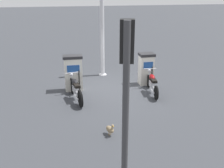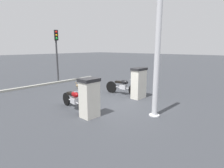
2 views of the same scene
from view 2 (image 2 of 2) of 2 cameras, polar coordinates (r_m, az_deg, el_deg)
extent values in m
plane|color=#383A3F|center=(8.31, 0.07, -6.51)|extent=(120.00, 120.00, 0.00)
cube|color=silver|center=(9.24, 8.49, -0.10)|extent=(0.48, 0.77, 1.45)
cube|color=#1E478C|center=(9.31, 7.34, 2.03)|extent=(0.05, 0.53, 0.32)
cube|color=#262628|center=(9.11, 8.64, 4.75)|extent=(0.53, 0.85, 0.12)
cylinder|color=black|center=(9.26, 6.25, -1.39)|extent=(0.05, 0.05, 0.94)
cube|color=silver|center=(6.73, -7.17, -4.91)|extent=(0.54, 0.64, 1.36)
cube|color=#1E478C|center=(6.86, -8.68, -2.05)|extent=(0.05, 0.44, 0.32)
cube|color=#262628|center=(6.56, -7.34, 1.30)|extent=(0.59, 0.71, 0.12)
cylinder|color=black|center=(6.91, -9.96, -6.32)|extent=(0.05, 0.05, 0.88)
cylinder|color=black|center=(9.59, 7.10, -2.04)|extent=(0.67, 0.15, 0.67)
cylinder|color=black|center=(10.32, -0.22, -0.97)|extent=(0.67, 0.15, 0.67)
cube|color=silver|center=(9.89, 3.56, -0.96)|extent=(0.38, 0.24, 0.24)
cylinder|color=silver|center=(9.92, 3.31, -1.20)|extent=(1.10, 0.18, 0.05)
ellipsoid|color=black|center=(9.80, 3.93, 0.59)|extent=(0.50, 0.28, 0.24)
cube|color=black|center=(9.97, 2.24, 0.63)|extent=(0.46, 0.25, 0.10)
cylinder|color=silver|center=(9.54, 6.93, -0.25)|extent=(0.26, 0.07, 0.57)
cylinder|color=silver|center=(9.52, 6.55, 1.69)|extent=(0.10, 0.56, 0.04)
sphere|color=silver|center=(9.49, 7.06, 0.91)|extent=(0.16, 0.16, 0.14)
cylinder|color=silver|center=(10.30, 1.08, -0.87)|extent=(0.55, 0.14, 0.07)
cylinder|color=black|center=(7.18, -9.31, -7.19)|extent=(0.58, 0.15, 0.58)
cylinder|color=black|center=(8.37, -14.34, -4.66)|extent=(0.58, 0.15, 0.58)
cube|color=silver|center=(7.69, -11.88, -5.21)|extent=(0.39, 0.25, 0.24)
cylinder|color=silver|center=(7.75, -12.04, -5.48)|extent=(1.05, 0.21, 0.05)
ellipsoid|color=maroon|center=(7.55, -11.71, -3.30)|extent=(0.51, 0.29, 0.24)
cube|color=black|center=(7.85, -12.90, -3.01)|extent=(0.47, 0.26, 0.10)
cylinder|color=silver|center=(7.12, -9.56, -4.82)|extent=(0.26, 0.08, 0.57)
cylinder|color=silver|center=(7.10, -9.98, -2.20)|extent=(0.12, 0.56, 0.04)
sphere|color=silver|center=(7.05, -9.53, -3.29)|extent=(0.16, 0.16, 0.14)
cylinder|color=silver|center=(8.24, -12.98, -4.70)|extent=(0.55, 0.15, 0.07)
ellipsoid|color=#847051|center=(11.51, -10.70, -0.56)|extent=(0.39, 0.28, 0.19)
cylinder|color=#847051|center=(11.56, -11.22, -0.23)|extent=(0.07, 0.07, 0.14)
sphere|color=#847051|center=(11.55, -11.36, 0.44)|extent=(0.11, 0.11, 0.09)
cone|color=orange|center=(11.58, -11.60, 0.44)|extent=(0.07, 0.06, 0.04)
cone|color=#847051|center=(11.42, -10.04, -0.48)|extent=(0.09, 0.09, 0.07)
cylinder|color=orange|center=(11.51, -10.76, -1.29)|extent=(0.02, 0.02, 0.10)
cylinder|color=orange|center=(11.57, -10.59, -1.22)|extent=(0.02, 0.02, 0.10)
cylinder|color=#38383A|center=(13.77, -17.12, 8.22)|extent=(0.15, 0.15, 3.77)
cube|color=black|center=(13.64, -17.36, 14.59)|extent=(0.26, 0.29, 0.72)
sphere|color=red|center=(13.56, -17.31, 15.55)|extent=(0.19, 0.19, 0.15)
sphere|color=orange|center=(13.54, -17.25, 14.62)|extent=(0.19, 0.19, 0.15)
sphere|color=green|center=(13.53, -17.19, 13.70)|extent=(0.19, 0.19, 0.15)
cylinder|color=silver|center=(6.73, 14.10, 7.15)|extent=(0.20, 0.20, 4.20)
cylinder|color=silver|center=(7.19, 13.27, -9.62)|extent=(0.40, 0.40, 0.04)
cube|color=#9E9E93|center=(13.17, -21.16, -0.20)|extent=(0.38, 8.85, 0.12)
camera|label=1|loc=(17.79, -21.21, 16.16)|focal=41.15mm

